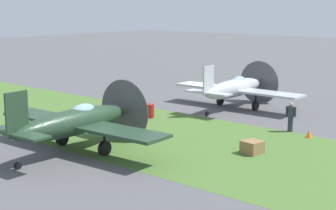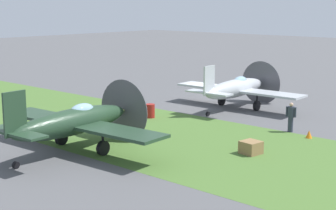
{
  "view_description": "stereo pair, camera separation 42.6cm",
  "coord_description": "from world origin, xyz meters",
  "px_view_note": "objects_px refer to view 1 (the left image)",
  "views": [
    {
      "loc": [
        23.18,
        -31.09,
        7.3
      ],
      "look_at": [
        3.21,
        -7.89,
        1.35
      ],
      "focal_mm": 55.55,
      "sensor_mm": 36.0,
      "label": 1
    },
    {
      "loc": [
        23.5,
        -30.81,
        7.3
      ],
      "look_at": [
        3.21,
        -7.89,
        1.35
      ],
      "focal_mm": 55.55,
      "sensor_mm": 36.0,
      "label": 2
    }
  ],
  "objects_px": {
    "airplane_lead": "(235,88)",
    "runway_marker_cone": "(309,134)",
    "supply_crate": "(252,147)",
    "airplane_wingman": "(76,122)",
    "ground_crew_chief": "(291,116)",
    "fuel_drum": "(150,111)"
  },
  "relations": [
    {
      "from": "airplane_lead",
      "to": "runway_marker_cone",
      "type": "bearing_deg",
      "value": -30.03
    },
    {
      "from": "airplane_lead",
      "to": "supply_crate",
      "type": "bearing_deg",
      "value": -53.47
    },
    {
      "from": "airplane_wingman",
      "to": "ground_crew_chief",
      "type": "height_order",
      "value": "airplane_wingman"
    },
    {
      "from": "fuel_drum",
      "to": "supply_crate",
      "type": "distance_m",
      "value": 9.87
    },
    {
      "from": "airplane_lead",
      "to": "supply_crate",
      "type": "xyz_separation_m",
      "value": [
        6.98,
        -8.99,
        -1.15
      ]
    },
    {
      "from": "airplane_wingman",
      "to": "runway_marker_cone",
      "type": "distance_m",
      "value": 12.81
    },
    {
      "from": "airplane_lead",
      "to": "airplane_wingman",
      "type": "height_order",
      "value": "airplane_wingman"
    },
    {
      "from": "airplane_wingman",
      "to": "fuel_drum",
      "type": "height_order",
      "value": "airplane_wingman"
    },
    {
      "from": "runway_marker_cone",
      "to": "airplane_lead",
      "type": "bearing_deg",
      "value": 151.27
    },
    {
      "from": "airplane_lead",
      "to": "ground_crew_chief",
      "type": "bearing_deg",
      "value": -31.46
    },
    {
      "from": "airplane_wingman",
      "to": "supply_crate",
      "type": "xyz_separation_m",
      "value": [
        6.82,
        5.49,
        -1.23
      ]
    },
    {
      "from": "fuel_drum",
      "to": "runway_marker_cone",
      "type": "bearing_deg",
      "value": 11.08
    },
    {
      "from": "airplane_lead",
      "to": "fuel_drum",
      "type": "relative_size",
      "value": 10.91
    },
    {
      "from": "airplane_wingman",
      "to": "fuel_drum",
      "type": "xyz_separation_m",
      "value": [
        -2.66,
        8.24,
        -1.1
      ]
    },
    {
      "from": "airplane_lead",
      "to": "ground_crew_chief",
      "type": "relative_size",
      "value": 5.67
    },
    {
      "from": "airplane_wingman",
      "to": "runway_marker_cone",
      "type": "xyz_separation_m",
      "value": [
        7.57,
        10.25,
        -1.33
      ]
    },
    {
      "from": "airplane_lead",
      "to": "fuel_drum",
      "type": "bearing_deg",
      "value": -113.14
    },
    {
      "from": "ground_crew_chief",
      "to": "runway_marker_cone",
      "type": "relative_size",
      "value": 3.93
    },
    {
      "from": "airplane_wingman",
      "to": "supply_crate",
      "type": "height_order",
      "value": "airplane_wingman"
    },
    {
      "from": "ground_crew_chief",
      "to": "supply_crate",
      "type": "xyz_separation_m",
      "value": [
        0.73,
        -5.36,
        -0.59
      ]
    },
    {
      "from": "airplane_wingman",
      "to": "runway_marker_cone",
      "type": "bearing_deg",
      "value": 50.42
    },
    {
      "from": "airplane_wingman",
      "to": "supply_crate",
      "type": "relative_size",
      "value": 11.52
    }
  ]
}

